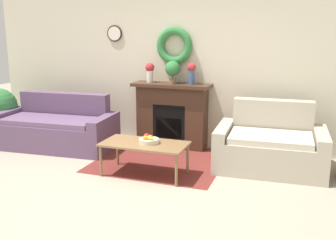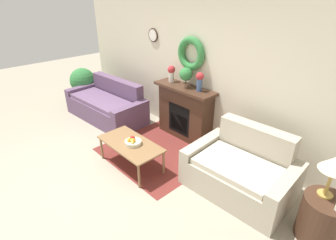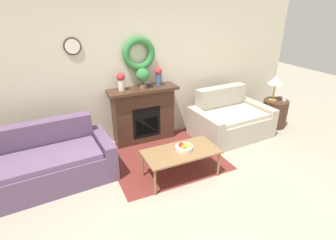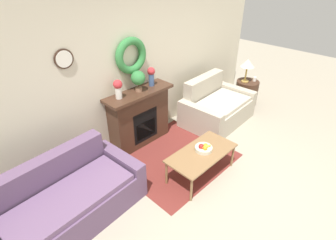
% 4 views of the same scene
% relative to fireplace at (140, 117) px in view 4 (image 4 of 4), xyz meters
% --- Properties ---
extents(ground_plane, '(16.00, 16.00, 0.00)m').
position_rel_fireplace_xyz_m(ground_plane, '(0.06, -2.15, -0.53)').
color(ground_plane, '#9E937F').
extents(floor_rug, '(1.82, 1.67, 0.01)m').
position_rel_fireplace_xyz_m(floor_rug, '(0.08, -0.76, -0.52)').
color(floor_rug, maroon).
rests_on(floor_rug, ground_plane).
extents(wall_back, '(6.80, 0.19, 2.70)m').
position_rel_fireplace_xyz_m(wall_back, '(0.05, 0.20, 0.83)').
color(wall_back, beige).
rests_on(wall_back, ground_plane).
extents(fireplace, '(1.26, 0.41, 1.04)m').
position_rel_fireplace_xyz_m(fireplace, '(0.00, 0.00, 0.00)').
color(fireplace, '#42281C').
rests_on(fireplace, ground_plane).
extents(couch_left, '(1.98, 1.02, 0.84)m').
position_rel_fireplace_xyz_m(couch_left, '(-1.78, -0.65, -0.23)').
color(couch_left, '#604766').
rests_on(couch_left, ground_plane).
extents(loveseat_right, '(1.50, 1.05, 0.90)m').
position_rel_fireplace_xyz_m(loveseat_right, '(1.62, -0.53, -0.21)').
color(loveseat_right, '#B2A893').
rests_on(loveseat_right, ground_plane).
extents(coffee_table, '(1.12, 0.57, 0.44)m').
position_rel_fireplace_xyz_m(coffee_table, '(0.08, -1.35, -0.13)').
color(coffee_table, olive).
rests_on(coffee_table, ground_plane).
extents(fruit_bowl, '(0.26, 0.26, 0.12)m').
position_rel_fireplace_xyz_m(fruit_bowl, '(0.14, -1.34, -0.04)').
color(fruit_bowl, beige).
rests_on(fruit_bowl, coffee_table).
extents(side_table_by_loveseat, '(0.51, 0.51, 0.57)m').
position_rel_fireplace_xyz_m(side_table_by_loveseat, '(2.74, -0.59, -0.24)').
color(side_table_by_loveseat, '#42281C').
rests_on(side_table_by_loveseat, ground_plane).
extents(table_lamp, '(0.31, 0.31, 0.52)m').
position_rel_fireplace_xyz_m(table_lamp, '(2.67, -0.54, 0.46)').
color(table_lamp, '#B28E42').
rests_on(table_lamp, side_table_by_loveseat).
extents(mug, '(0.07, 0.07, 0.10)m').
position_rel_fireplace_xyz_m(mug, '(2.85, -0.68, 0.09)').
color(mug, silver).
rests_on(mug, side_table_by_loveseat).
extents(vase_on_mantel_left, '(0.15, 0.15, 0.31)m').
position_rel_fireplace_xyz_m(vase_on_mantel_left, '(-0.38, 0.01, 0.70)').
color(vase_on_mantel_left, silver).
rests_on(vase_on_mantel_left, fireplace).
extents(vase_on_mantel_right, '(0.14, 0.14, 0.33)m').
position_rel_fireplace_xyz_m(vase_on_mantel_right, '(0.32, 0.01, 0.71)').
color(vase_on_mantel_right, '#3D5684').
rests_on(vase_on_mantel_right, fireplace).
extents(potted_plant_on_mantel, '(0.24, 0.24, 0.36)m').
position_rel_fireplace_xyz_m(potted_plant_on_mantel, '(0.01, -0.01, 0.74)').
color(potted_plant_on_mantel, '#8E664C').
rests_on(potted_plant_on_mantel, fireplace).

